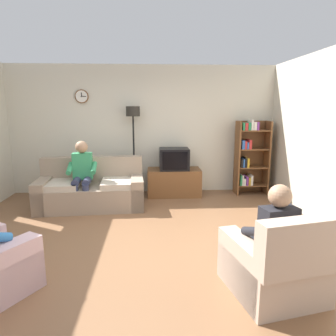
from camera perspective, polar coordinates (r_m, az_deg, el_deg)
The scene contains 10 objects.
ground_plane at distance 4.29m, azimuth -5.30°, elevation -13.84°, with size 12.00×12.00×0.00m, color brown.
back_wall_assembly at distance 6.56m, azimuth -4.71°, elevation 7.23°, with size 6.20×0.17×2.70m.
couch at distance 5.76m, azimuth -14.30°, elevation -4.16°, with size 1.95×1.00×0.90m.
tv_stand at distance 6.34m, azimuth 1.13°, elevation -2.69°, with size 1.10×0.56×0.56m.
tv at distance 6.21m, azimuth 1.16°, elevation 1.74°, with size 0.60×0.49×0.44m.
bookshelf at distance 6.61m, azimuth 15.21°, elevation 2.27°, with size 0.68×0.36×1.58m.
floor_lamp at distance 6.25m, azimuth -6.61°, elevation 7.90°, with size 0.28×0.28×1.85m.
armchair_near_bookshelf at distance 3.29m, azimuth 19.61°, elevation -17.14°, with size 0.97×1.03×0.90m.
person_on_couch at distance 5.60m, azimuth -16.00°, elevation -0.65°, with size 0.53×0.55×1.24m.
person_in_right_armchair at distance 3.22m, azimuth 19.08°, elevation -11.52°, with size 0.57×0.59×1.12m.
Camera 1 is at (0.17, -3.88, 1.83)m, focal length 32.12 mm.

